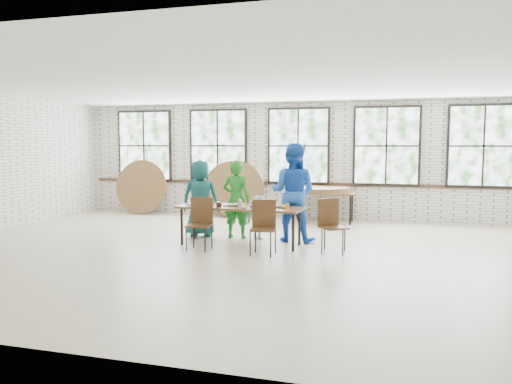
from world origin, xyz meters
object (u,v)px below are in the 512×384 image
dining_table (240,209)px  storage_table (319,194)px  chair_near_left (200,219)px  chair_near_right (263,222)px

dining_table → storage_table: 3.43m
storage_table → dining_table: bearing=-109.5°
dining_table → chair_near_left: bearing=-132.5°
dining_table → chair_near_right: 0.91m
chair_near_right → dining_table: bearing=124.7°
chair_near_right → storage_table: 3.95m
chair_near_right → chair_near_left: bearing=166.5°
storage_table → chair_near_right: bearing=-98.0°
chair_near_left → chair_near_right: 1.22m
chair_near_left → storage_table: 4.16m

